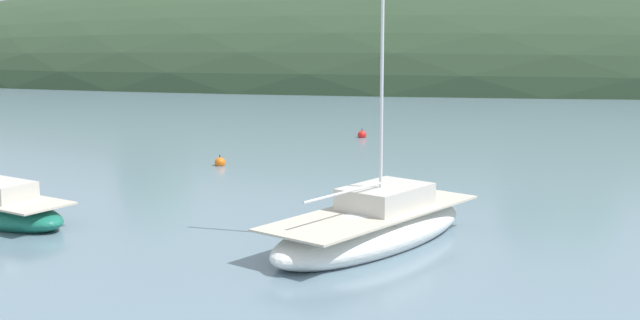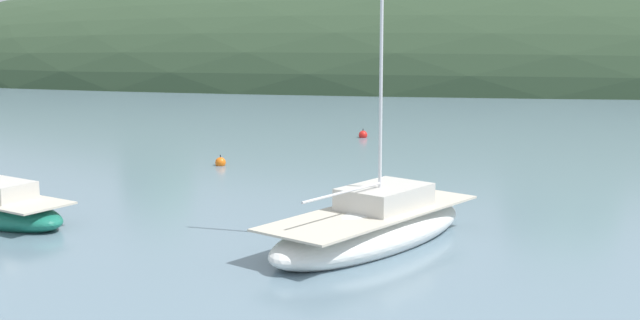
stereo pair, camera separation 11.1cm
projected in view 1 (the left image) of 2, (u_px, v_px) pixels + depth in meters
name	position (u px, v px, depth m)	size (l,w,h in m)	color
far_shoreline_hill	(640.00, 79.00, 79.99)	(150.00, 36.00, 26.44)	#2D422B
sailboat_teal_outer	(373.00, 228.00, 24.45)	(6.65, 7.90, 9.22)	white
mooring_buoy_channel	(362.00, 135.00, 44.61)	(0.44, 0.44, 0.54)	red
mooring_buoy_outer	(220.00, 163.00, 36.69)	(0.44, 0.44, 0.54)	orange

